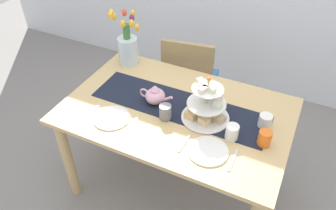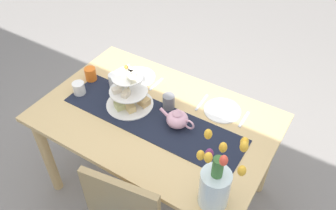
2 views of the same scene
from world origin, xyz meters
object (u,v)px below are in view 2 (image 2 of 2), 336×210
Objects in this scene: fork_left at (244,119)px; tiered_cake_stand at (129,94)px; mug_grey at (169,101)px; mug_orange at (91,74)px; dinner_plate_left at (222,110)px; dining_table at (156,129)px; mug_white_text at (114,80)px; cream_jug at (79,88)px; teapot at (177,119)px; fork_right at (156,84)px; knife_left at (202,102)px; tulip_vase at (215,183)px; dinner_plate_right at (139,77)px; knife_right at (122,71)px.

tiered_cake_stand is at bearing 21.06° from fork_left.
mug_grey is at bearing -154.15° from tiered_cake_stand.
mug_orange is at bearing -9.86° from tiered_cake_stand.
mug_orange is (0.60, 0.04, -0.00)m from mug_grey.
tiered_cake_stand is at bearing 26.17° from dinner_plate_left.
mug_grey is (0.45, 0.15, 0.05)m from fork_left.
mug_white_text is at bearing -14.02° from dining_table.
cream_jug is 0.89× the size of mug_grey.
teapot is 0.32m from dinner_plate_left.
fork_left is at bearing 180.00° from fork_right.
fork_left is 0.29m from knife_left.
mug_grey is at bearing -104.36° from dining_table.
fork_left is (-1.02, -0.34, -0.04)m from cream_jug.
knife_left is 1.79× the size of mug_orange.
teapot is (-0.35, 0.00, -0.03)m from tiered_cake_stand.
dining_table is 8.50× the size of knife_left.
teapot is at bearing -40.14° from tulip_vase.
mug_orange reaches higher than fork_left.
mug_grey is 1.00× the size of mug_white_text.
tiered_cake_stand is (0.20, -0.00, 0.21)m from dining_table.
tulip_vase is 1.91× the size of dinner_plate_right.
fork_right is 0.28m from mug_white_text.
cream_jug is at bearing 8.85° from dining_table.
teapot is at bearing 39.11° from fork_left.
tulip_vase is (-0.56, 0.34, 0.26)m from dining_table.
mug_grey reaches higher than fork_right.
mug_white_text reaches higher than dining_table.
mug_grey is 0.42m from mug_white_text.
dinner_plate_right is 2.42× the size of mug_white_text.
tulip_vase reaches higher than mug_grey.
mug_grey is at bearing -161.28° from cream_jug.
knife_right is (0.64, 0.00, 0.00)m from knife_left.
tulip_vase is at bearing 139.79° from mug_grey.
teapot is 1.40× the size of knife_left.
knife_right is 1.79× the size of mug_grey.
dining_table is 15.20× the size of mug_white_text.
mug_orange reaches higher than cream_jug.
dinner_plate_right is at bearing -23.79° from mug_grey.
dinner_plate_left is 1.35× the size of knife_left.
fork_left and fork_right have the same top height.
knife_right reaches higher than dining_table.
fork_right is (-0.38, -0.34, -0.04)m from cream_jug.
tiered_cake_stand reaches higher than fork_right.
fork_left is 0.64m from fork_right.
mug_white_text is at bearing 1.43° from mug_grey.
teapot is 0.54m from dinner_plate_right.
mug_white_text is 0.18m from mug_orange.
cream_jug is 0.15m from mug_orange.
dinner_plate_left is 1.53× the size of fork_right.
fork_left is 1.07m from mug_orange.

